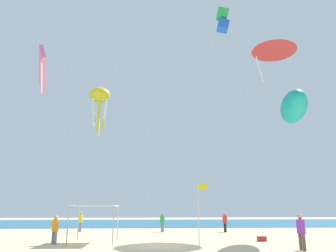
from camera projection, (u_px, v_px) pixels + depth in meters
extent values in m
cube|color=beige|center=(159.00, 247.00, 18.76)|extent=(110.00, 110.00, 0.10)
cube|color=#1E6B93|center=(152.00, 223.00, 47.20)|extent=(110.00, 25.32, 0.03)
cylinder|color=#B2B2B7|center=(68.00, 226.00, 19.18)|extent=(0.07, 0.07, 2.27)
cylinder|color=#B2B2B7|center=(113.00, 225.00, 19.34)|extent=(0.07, 0.07, 2.27)
cylinder|color=#B2B2B7|center=(78.00, 223.00, 22.14)|extent=(0.07, 0.07, 2.27)
cylinder|color=#B2B2B7|center=(118.00, 223.00, 22.30)|extent=(0.07, 0.07, 2.27)
cube|color=white|center=(96.00, 206.00, 21.03)|extent=(2.79, 3.13, 0.06)
cylinder|color=black|center=(225.00, 227.00, 29.55)|extent=(0.16, 0.16, 0.80)
cylinder|color=black|center=(226.00, 228.00, 29.25)|extent=(0.16, 0.16, 0.80)
cylinder|color=red|center=(225.00, 219.00, 29.58)|extent=(0.42, 0.42, 0.69)
sphere|color=tan|center=(225.00, 214.00, 29.70)|extent=(0.26, 0.26, 0.26)
cylinder|color=slate|center=(53.00, 238.00, 19.65)|extent=(0.15, 0.15, 0.78)
cylinder|color=slate|center=(56.00, 238.00, 19.45)|extent=(0.15, 0.15, 0.78)
cylinder|color=orange|center=(55.00, 225.00, 19.73)|extent=(0.41, 0.41, 0.68)
sphere|color=tan|center=(56.00, 217.00, 19.85)|extent=(0.26, 0.26, 0.26)
cylinder|color=brown|center=(304.00, 242.00, 16.62)|extent=(0.16, 0.16, 0.84)
cylinder|color=brown|center=(301.00, 242.00, 16.94)|extent=(0.16, 0.16, 0.84)
cylinder|color=purple|center=(301.00, 226.00, 16.98)|extent=(0.44, 0.44, 0.73)
sphere|color=tan|center=(300.00, 217.00, 17.10)|extent=(0.27, 0.27, 0.27)
cylinder|color=slate|center=(162.00, 228.00, 29.34)|extent=(0.15, 0.15, 0.78)
cylinder|color=slate|center=(163.00, 228.00, 29.61)|extent=(0.15, 0.15, 0.78)
cylinder|color=green|center=(162.00, 219.00, 29.66)|extent=(0.41, 0.41, 0.68)
sphere|color=tan|center=(162.00, 214.00, 29.77)|extent=(0.26, 0.26, 0.26)
cylinder|color=slate|center=(81.00, 227.00, 29.66)|extent=(0.16, 0.16, 0.84)
cylinder|color=slate|center=(79.00, 227.00, 29.88)|extent=(0.16, 0.16, 0.84)
cylinder|color=yellow|center=(80.00, 218.00, 29.96)|extent=(0.44, 0.44, 0.73)
sphere|color=tan|center=(81.00, 213.00, 30.08)|extent=(0.27, 0.27, 0.27)
cylinder|color=silver|center=(199.00, 214.00, 18.73)|extent=(0.06, 0.06, 3.58)
cube|color=yellow|center=(203.00, 187.00, 19.15)|extent=(0.55, 0.02, 0.35)
cube|color=red|center=(262.00, 239.00, 21.42)|extent=(0.56, 0.36, 0.32)
cube|color=white|center=(262.00, 236.00, 21.46)|extent=(0.57, 0.37, 0.03)
cone|color=red|center=(274.00, 48.00, 35.93)|extent=(6.86, 6.85, 1.18)
cylinder|color=white|center=(259.00, 67.00, 37.10)|extent=(1.25, 0.99, 3.68)
ellipsoid|color=yellow|center=(100.00, 95.00, 48.25)|extent=(3.93, 3.93, 2.20)
cylinder|color=yellow|center=(94.00, 111.00, 47.92)|extent=(0.66, 0.46, 3.42)
cylinder|color=white|center=(93.00, 112.00, 46.92)|extent=(0.68, 0.62, 4.43)
cylinder|color=yellow|center=(99.00, 115.00, 46.53)|extent=(0.43, 0.87, 5.43)
cylinder|color=white|center=(105.00, 110.00, 47.39)|extent=(0.66, 0.46, 3.42)
cylinder|color=yellow|center=(104.00, 115.00, 48.15)|extent=(0.68, 0.62, 4.43)
cylinder|color=white|center=(99.00, 118.00, 48.29)|extent=(0.43, 0.87, 5.43)
cube|color=green|center=(222.00, 15.00, 31.97)|extent=(1.37, 1.19, 1.17)
cube|color=blue|center=(223.00, 26.00, 31.65)|extent=(1.37, 1.19, 1.17)
ellipsoid|color=teal|center=(294.00, 108.00, 25.42)|extent=(4.34, 7.08, 2.25)
cone|color=purple|center=(292.00, 95.00, 25.68)|extent=(1.34, 1.28, 0.85)
cube|color=pink|center=(42.00, 70.00, 25.67)|extent=(1.80, 4.33, 2.74)
cube|color=white|center=(42.00, 77.00, 25.52)|extent=(1.09, 3.35, 1.52)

